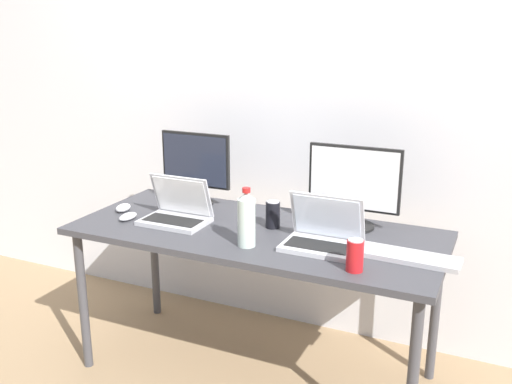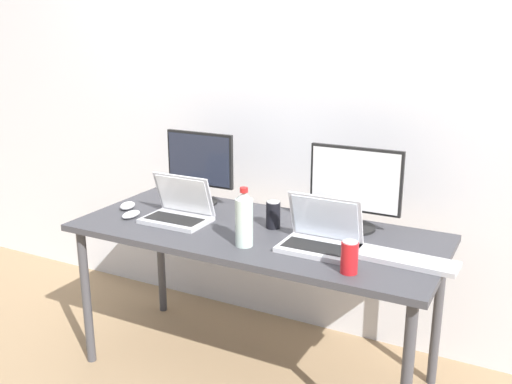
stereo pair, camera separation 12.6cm
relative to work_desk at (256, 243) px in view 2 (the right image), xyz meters
name	(u,v)px [view 2 (the right image)]	position (x,y,z in m)	size (l,w,h in m)	color
ground_plane	(256,371)	(0.00, 0.00, -0.68)	(16.00, 16.00, 0.00)	#9E7F5B
wall_back	(309,93)	(0.00, 0.59, 0.62)	(7.00, 0.08, 2.60)	silver
work_desk	(256,243)	(0.00, 0.00, 0.00)	(1.69, 0.73, 0.74)	#424247
monitor_left	(200,165)	(-0.44, 0.22, 0.27)	(0.38, 0.17, 0.38)	black
monitor_center	(355,187)	(0.39, 0.22, 0.26)	(0.42, 0.20, 0.38)	black
laptop_silver	(179,210)	(-0.39, -0.05, 0.12)	(0.31, 0.21, 0.22)	#B7B7BC
laptop_secondary	(321,236)	(0.34, -0.07, 0.12)	(0.32, 0.22, 0.22)	silver
keyboard_main	(405,260)	(0.69, -0.06, 0.07)	(0.41, 0.14, 0.02)	#B2B2B7
mouse_by_keyboard	(128,206)	(-0.72, -0.03, 0.08)	(0.06, 0.10, 0.04)	silver
mouse_by_laptop	(131,214)	(-0.62, -0.13, 0.08)	(0.06, 0.11, 0.03)	silver
water_bottle	(244,219)	(0.05, -0.19, 0.18)	(0.08, 0.08, 0.26)	silver
soda_can_near_keyboard	(273,215)	(0.06, 0.06, 0.13)	(0.07, 0.07, 0.13)	black
soda_can_by_laptop	(349,257)	(0.53, -0.26, 0.13)	(0.07, 0.07, 0.13)	red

